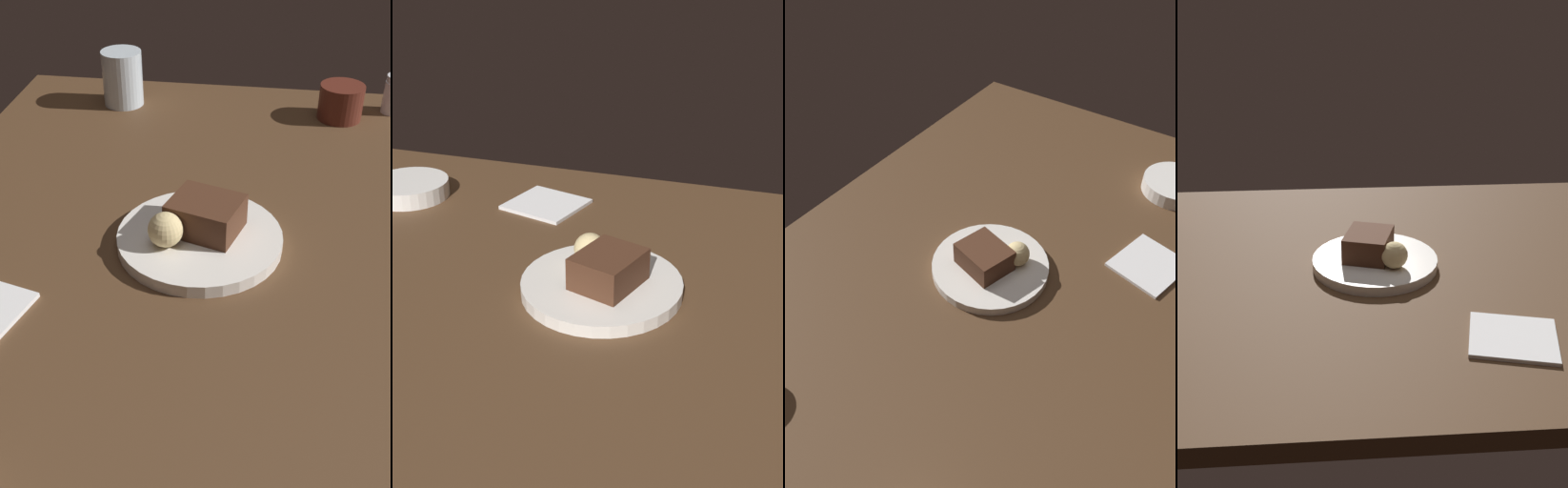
# 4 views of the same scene
# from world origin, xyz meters

# --- Properties ---
(dining_table) EXTENTS (1.20, 0.84, 0.03)m
(dining_table) POSITION_xyz_m (0.00, 0.00, 0.01)
(dining_table) COLOR #4C331E
(dining_table) RESTS_ON ground
(dessert_plate) EXTENTS (0.22, 0.22, 0.02)m
(dessert_plate) POSITION_xyz_m (0.05, -0.01, 0.04)
(dessert_plate) COLOR white
(dessert_plate) RESTS_ON dining_table
(chocolate_cake_slice) EXTENTS (0.10, 0.11, 0.05)m
(chocolate_cake_slice) POSITION_xyz_m (0.06, -0.01, 0.07)
(chocolate_cake_slice) COLOR #472819
(chocolate_cake_slice) RESTS_ON dessert_plate
(bread_roll) EXTENTS (0.05, 0.05, 0.05)m
(bread_roll) POSITION_xyz_m (0.02, 0.03, 0.07)
(bread_roll) COLOR #DBC184
(bread_roll) RESTS_ON dessert_plate
(folded_napkin) EXTENTS (0.15, 0.14, 0.01)m
(folded_napkin) POSITION_xyz_m (-0.13, 0.24, 0.03)
(folded_napkin) COLOR white
(folded_napkin) RESTS_ON dining_table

